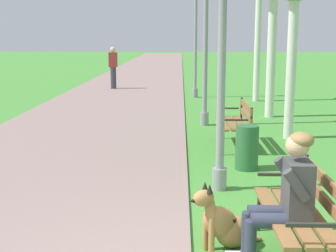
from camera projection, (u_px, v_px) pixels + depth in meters
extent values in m
cube|color=gray|center=(145.00, 73.00, 27.18)|extent=(4.32, 60.00, 0.04)
cube|color=olive|center=(274.00, 214.00, 4.44)|extent=(0.14, 1.50, 0.04)
cube|color=olive|center=(293.00, 215.00, 4.44)|extent=(0.14, 1.50, 0.04)
cube|color=olive|center=(312.00, 215.00, 4.43)|extent=(0.14, 1.50, 0.04)
cube|color=olive|center=(325.00, 200.00, 4.40)|extent=(0.04, 1.50, 0.11)
cube|color=olive|center=(326.00, 181.00, 4.37)|extent=(0.04, 1.50, 0.11)
cylinder|color=#2D2B28|center=(259.00, 211.00, 5.16)|extent=(0.04, 0.04, 0.45)
cylinder|color=#2D2B28|center=(305.00, 193.00, 5.11)|extent=(0.04, 0.04, 0.85)
cube|color=#2D2B28|center=(279.00, 175.00, 5.08)|extent=(0.45, 0.04, 0.03)
cube|color=#2D2B28|center=(315.00, 225.00, 3.72)|extent=(0.45, 0.04, 0.03)
cube|color=olive|center=(222.00, 123.00, 9.07)|extent=(0.14, 1.50, 0.04)
cube|color=olive|center=(231.00, 123.00, 9.07)|extent=(0.14, 1.50, 0.04)
cube|color=olive|center=(240.00, 123.00, 9.06)|extent=(0.14, 1.50, 0.04)
cube|color=olive|center=(246.00, 116.00, 9.04)|extent=(0.04, 1.50, 0.11)
cube|color=olive|center=(246.00, 106.00, 9.00)|extent=(0.04, 1.50, 0.11)
cylinder|color=#2D2B28|center=(217.00, 128.00, 9.79)|extent=(0.04, 0.04, 0.45)
cylinder|color=#2D2B28|center=(241.00, 118.00, 9.74)|extent=(0.04, 0.04, 0.85)
cube|color=#2D2B28|center=(228.00, 108.00, 9.71)|extent=(0.45, 0.04, 0.03)
cylinder|color=#2D2B28|center=(223.00, 143.00, 8.44)|extent=(0.04, 0.04, 0.45)
cylinder|color=#2D2B28|center=(251.00, 132.00, 8.39)|extent=(0.04, 0.04, 0.85)
cube|color=#2D2B28|center=(235.00, 120.00, 8.36)|extent=(0.45, 0.04, 0.03)
cylinder|color=#33384C|center=(271.00, 213.00, 4.43)|extent=(0.42, 0.14, 0.14)
cylinder|color=#33384C|center=(247.00, 236.00, 4.48)|extent=(0.11, 0.11, 0.47)
cylinder|color=#33384C|center=(275.00, 221.00, 4.23)|extent=(0.42, 0.14, 0.14)
cylinder|color=#33384C|center=(250.00, 246.00, 4.28)|extent=(0.11, 0.11, 0.47)
cube|color=#3F3F42|center=(298.00, 189.00, 4.28)|extent=(0.22, 0.36, 0.52)
cylinder|color=#3F3F42|center=(286.00, 172.00, 4.45)|extent=(0.25, 0.09, 0.30)
cylinder|color=#3F3F42|center=(297.00, 185.00, 4.06)|extent=(0.25, 0.09, 0.30)
sphere|color=tan|center=(298.00, 145.00, 4.20)|extent=(0.21, 0.21, 0.21)
ellipsoid|color=olive|center=(301.00, 140.00, 4.19)|extent=(0.22, 0.23, 0.14)
ellipsoid|color=#B27F47|center=(233.00, 232.00, 4.77)|extent=(0.45, 0.41, 0.32)
ellipsoid|color=#B27F47|center=(220.00, 222.00, 4.68)|extent=(0.55, 0.42, 0.48)
ellipsoid|color=black|center=(225.00, 218.00, 4.70)|extent=(0.40, 0.33, 0.27)
cylinder|color=#B27F47|center=(205.00, 231.00, 4.70)|extent=(0.06, 0.06, 0.38)
cylinder|color=#B27F47|center=(212.00, 236.00, 4.59)|extent=(0.06, 0.06, 0.38)
cylinder|color=#B27F47|center=(211.00, 210.00, 4.61)|extent=(0.17, 0.20, 0.19)
ellipsoid|color=#B27F47|center=(204.00, 198.00, 4.55)|extent=(0.26, 0.22, 0.16)
cone|color=black|center=(194.00, 201.00, 4.51)|extent=(0.13, 0.13, 0.09)
cone|color=black|center=(205.00, 186.00, 4.59)|extent=(0.06, 0.06, 0.09)
cone|color=black|center=(210.00, 189.00, 4.51)|extent=(0.06, 0.06, 0.09)
cylinder|color=#B27F47|center=(249.00, 241.00, 4.88)|extent=(0.27, 0.17, 0.04)
cylinder|color=gray|center=(219.00, 179.00, 6.57)|extent=(0.20, 0.20, 0.30)
cylinder|color=gray|center=(222.00, 53.00, 6.25)|extent=(0.11, 0.11, 3.70)
cylinder|color=gray|center=(204.00, 119.00, 11.29)|extent=(0.20, 0.20, 0.30)
cylinder|color=gray|center=(206.00, 35.00, 10.93)|extent=(0.11, 0.11, 4.19)
cylinder|color=gray|center=(195.00, 93.00, 16.38)|extent=(0.20, 0.20, 0.30)
cylinder|color=gray|center=(195.00, 41.00, 16.06)|extent=(0.11, 0.11, 3.78)
cylinder|color=silver|center=(292.00, 58.00, 9.59)|extent=(0.20, 0.20, 3.26)
cylinder|color=silver|center=(272.00, 47.00, 12.16)|extent=(0.22, 0.22, 3.57)
cylinder|color=silver|center=(258.00, 33.00, 15.09)|extent=(0.20, 0.20, 4.33)
cylinder|color=#2D6638|center=(247.00, 147.00, 7.53)|extent=(0.36, 0.36, 0.70)
cylinder|color=#383842|center=(113.00, 78.00, 18.71)|extent=(0.22, 0.22, 0.88)
cube|color=maroon|center=(113.00, 60.00, 18.57)|extent=(0.32, 0.20, 0.56)
sphere|color=beige|center=(113.00, 49.00, 18.50)|extent=(0.20, 0.20, 0.20)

